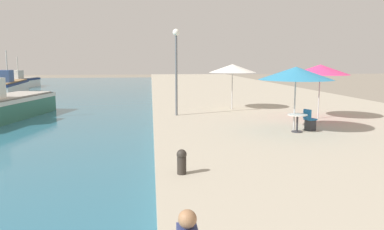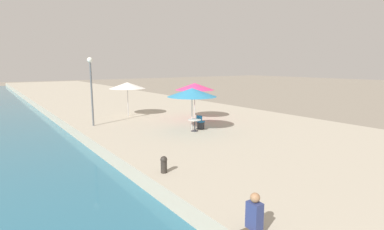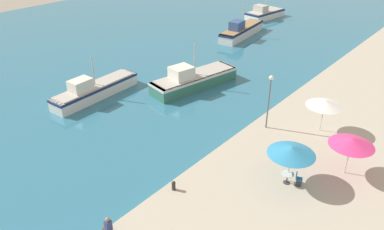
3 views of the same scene
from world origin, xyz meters
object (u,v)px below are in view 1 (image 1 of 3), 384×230
cafe_umbrella_striped (232,68)px  cafe_chair_left (310,123)px  cafe_umbrella_pink (296,73)px  cafe_umbrella_white (320,70)px  mooring_bollard (182,161)px  fishing_boat_distant (18,81)px  cafe_table (297,119)px  lamppost (176,57)px  fishing_boat_far (8,86)px

cafe_umbrella_striped → cafe_chair_left: 7.93m
cafe_umbrella_pink → cafe_umbrella_white: cafe_umbrella_white is taller
cafe_umbrella_pink → mooring_bollard: cafe_umbrella_pink is taller
fishing_boat_distant → cafe_chair_left: bearing=-49.9°
cafe_table → fishing_boat_distant: bearing=122.0°
cafe_umbrella_pink → cafe_table: 1.88m
cafe_umbrella_white → mooring_bollard: cafe_umbrella_white is taller
fishing_boat_distant → cafe_table: (23.67, -37.88, 0.39)m
cafe_umbrella_striped → cafe_chair_left: bearing=-77.0°
lamppost → fishing_boat_far: bearing=127.5°
cafe_umbrella_striped → lamppost: (-3.55, -2.40, 0.64)m
cafe_chair_left → cafe_umbrella_pink: bearing=-106.3°
cafe_umbrella_white → lamppost: lamppost is taller
cafe_chair_left → cafe_table: bearing=-90.0°
cafe_umbrella_striped → mooring_bollard: 13.73m
cafe_umbrella_striped → mooring_bollard: (-4.14, -12.93, -2.10)m
fishing_boat_far → mooring_bollard: bearing=-70.7°
cafe_umbrella_pink → fishing_boat_far: bearing=128.3°
cafe_umbrella_pink → cafe_table: size_ratio=3.80×
cafe_umbrella_striped → mooring_bollard: cafe_umbrella_striped is taller
cafe_chair_left → lamppost: lamppost is taller
fishing_boat_far → lamppost: 26.95m
cafe_umbrella_white → cafe_umbrella_striped: bearing=130.0°
cafe_chair_left → lamppost: size_ratio=0.20×
fishing_boat_far → cafe_umbrella_white: fishing_boat_far is taller
fishing_boat_far → cafe_umbrella_pink: bearing=-58.7°
cafe_chair_left → lamppost: 7.81m
cafe_umbrella_pink → cafe_umbrella_striped: 7.59m
cafe_umbrella_white → cafe_chair_left: bearing=-119.8°
fishing_boat_far → cafe_table: 33.83m
fishing_boat_far → cafe_umbrella_striped: (19.86, -18.87, 2.20)m
cafe_umbrella_striped → cafe_table: (1.05, -7.72, -1.92)m
cafe_umbrella_striped → cafe_table: size_ratio=3.56×
cafe_chair_left → lamppost: bearing=-156.3°
cafe_table → cafe_chair_left: 0.75m
cafe_umbrella_pink → lamppost: size_ratio=0.67×
cafe_umbrella_white → cafe_table: 4.71m
fishing_boat_far → cafe_table: (20.91, -26.59, 0.28)m
cafe_umbrella_white → cafe_table: cafe_umbrella_white is taller
cafe_chair_left → fishing_boat_far: bearing=-163.1°
cafe_umbrella_pink → mooring_bollard: size_ratio=4.65×
cafe_umbrella_pink → cafe_umbrella_striped: (-0.99, 7.52, 0.05)m
cafe_umbrella_pink → cafe_table: (0.06, -0.20, -1.87)m
cafe_umbrella_white → cafe_chair_left: size_ratio=3.20×
fishing_boat_far → cafe_umbrella_white: bearing=-51.6°
cafe_umbrella_pink → mooring_bollard: 7.73m
fishing_boat_far → cafe_umbrella_striped: fishing_boat_far is taller
fishing_boat_far → mooring_bollard: fishing_boat_far is taller
fishing_boat_distant → mooring_bollard: size_ratio=11.67×
cafe_chair_left → cafe_umbrella_white: bearing=127.7°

